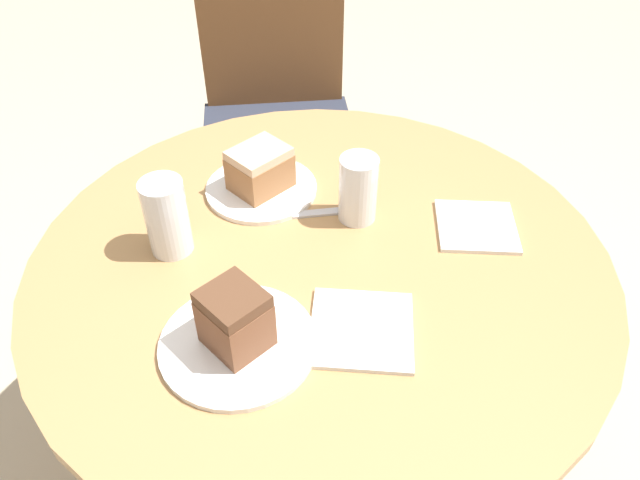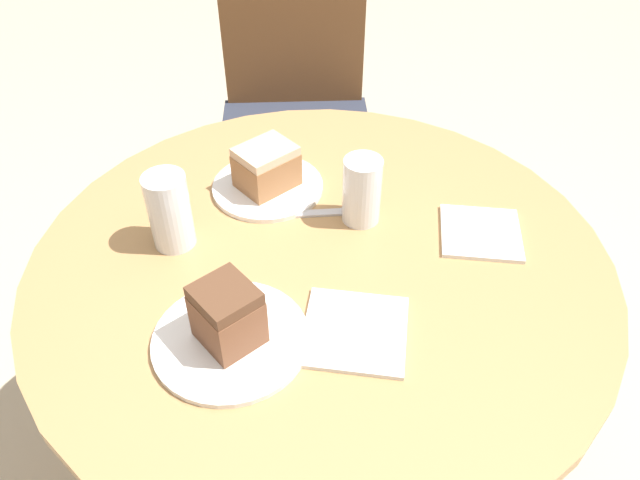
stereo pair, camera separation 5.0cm
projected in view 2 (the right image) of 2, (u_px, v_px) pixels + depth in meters
ground_plane at (320, 468)px, 1.62m from camera, size 8.00×8.00×0.00m
table at (320, 320)px, 1.23m from camera, size 1.04×1.04×0.75m
chair at (296, 114)px, 1.98m from camera, size 0.51×0.51×0.94m
plate_near at (268, 186)px, 1.26m from camera, size 0.22×0.22×0.01m
plate_far at (231, 339)px, 0.97m from camera, size 0.25×0.25×0.01m
cake_slice_near at (266, 167)px, 1.23m from camera, size 0.14×0.14×0.09m
cake_slice_far at (227, 315)px, 0.93m from camera, size 0.12×0.12×0.10m
glass_lemonade at (362, 194)px, 1.16m from camera, size 0.07×0.07×0.13m
glass_water at (170, 215)px, 1.10m from camera, size 0.08×0.08×0.15m
napkin_stack at (355, 331)px, 0.98m from camera, size 0.18×0.18×0.01m
fork at (322, 213)px, 1.20m from camera, size 0.16×0.04×0.00m
napkin_side at (481, 233)px, 1.16m from camera, size 0.16×0.16×0.01m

